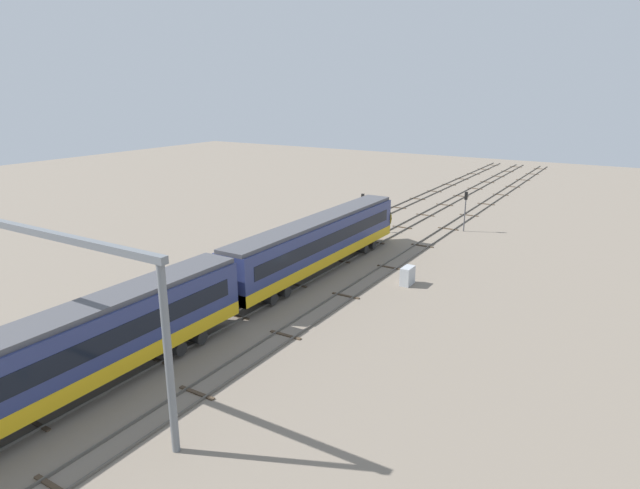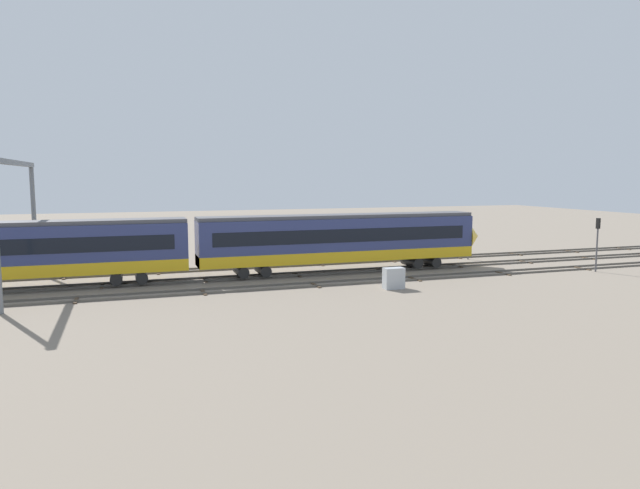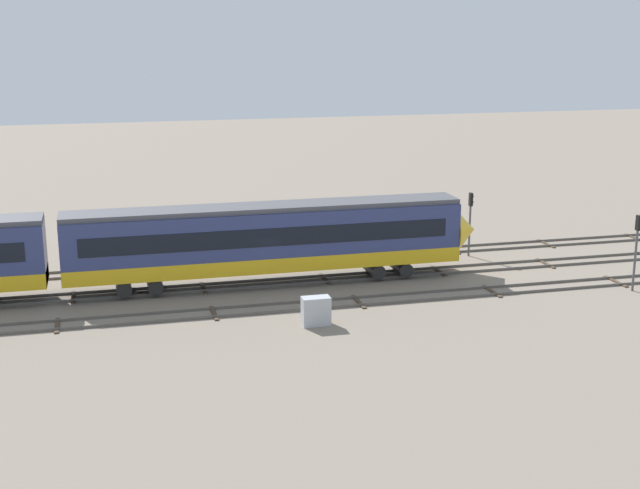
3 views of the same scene
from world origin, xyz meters
name	(u,v)px [view 2 (image 2 of 3)]	position (x,y,z in m)	size (l,w,h in m)	color
ground_plane	(297,275)	(0.00, 0.00, 0.00)	(190.22, 190.22, 0.00)	gray
track_near_foreground	(315,284)	(0.00, -4.89, 0.07)	(174.22, 2.40, 0.16)	#59544C
track_with_train	(297,274)	(0.00, 0.00, 0.07)	(174.22, 2.40, 0.16)	#59544C
track_middle	(281,265)	(0.00, 4.89, 0.07)	(174.22, 2.40, 0.16)	#59544C
overhead_gantry	(16,197)	(-20.56, 0.14, 6.72)	(0.40, 15.80, 9.26)	slate
signal_light_trackside_approach	(469,230)	(18.63, 3.22, 2.89)	(0.31, 0.32, 4.41)	#4C4C51
signal_light_trackside_departure	(598,237)	(24.84, -6.73, 3.02)	(0.31, 0.32, 4.62)	#4C4C51
relay_cabinet	(394,278)	(5.01, -8.01, 0.77)	(1.51, 0.80, 1.54)	#B2B7BC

